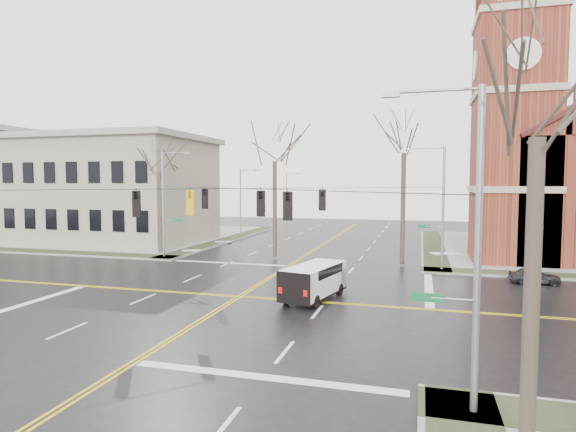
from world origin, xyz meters
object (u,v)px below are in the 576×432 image
(signal_pole_se, at_px, (471,241))
(tree_ne, at_px, (404,146))
(streetlight_north_b, at_px, (287,196))
(cargo_van, at_px, (315,279))
(tree_nw_far, at_px, (162,167))
(tree_nw_near, at_px, (275,155))
(streetlight_north_a, at_px, (242,200))
(parked_car_a, at_px, (534,276))
(signal_pole_nw, at_px, (165,201))
(signal_pole_ne, at_px, (441,204))
(tree_se, at_px, (538,115))

(signal_pole_se, relative_size, tree_ne, 0.69)
(streetlight_north_b, relative_size, cargo_van, 1.49)
(tree_nw_far, relative_size, tree_nw_near, 0.90)
(streetlight_north_b, height_order, tree_nw_near, tree_nw_near)
(cargo_van, height_order, tree_nw_far, tree_nw_far)
(streetlight_north_b, height_order, tree_nw_far, tree_nw_far)
(streetlight_north_a, xyz_separation_m, parked_car_a, (27.74, -19.61, -3.95))
(signal_pole_nw, bearing_deg, signal_pole_ne, 0.00)
(streetlight_north_b, bearing_deg, tree_ne, -61.21)
(signal_pole_nw, distance_m, signal_pole_se, 32.28)
(signal_pole_se, xyz_separation_m, tree_ne, (-2.75, 24.51, 4.44))
(signal_pole_se, relative_size, tree_se, 0.81)
(signal_pole_ne, xyz_separation_m, signal_pole_nw, (-22.64, 0.00, 0.00))
(streetlight_north_b, xyz_separation_m, tree_ne, (19.22, -34.99, 4.92))
(signal_pole_se, distance_m, cargo_van, 14.61)
(signal_pole_se, xyz_separation_m, tree_nw_near, (-13.39, 25.05, 3.92))
(tree_ne, bearing_deg, tree_nw_far, 179.28)
(tree_nw_near, bearing_deg, streetlight_north_b, 104.00)
(cargo_van, height_order, tree_ne, tree_ne)
(signal_pole_ne, bearing_deg, signal_pole_nw, 180.00)
(streetlight_north_a, height_order, streetlight_north_b, same)
(signal_pole_se, bearing_deg, parked_car_a, 73.84)
(signal_pole_se, height_order, parked_car_a, signal_pole_se)
(tree_nw_near, xyz_separation_m, tree_ne, (10.64, -0.54, 0.52))
(streetlight_north_b, relative_size, tree_nw_near, 0.65)
(streetlight_north_b, xyz_separation_m, cargo_van, (14.95, -47.27, -3.33))
(signal_pole_ne, height_order, parked_car_a, signal_pole_ne)
(streetlight_north_b, distance_m, parked_car_a, 48.52)
(streetlight_north_a, height_order, tree_nw_near, tree_nw_near)
(streetlight_north_b, bearing_deg, signal_pole_ne, -58.95)
(signal_pole_ne, distance_m, tree_se, 25.24)
(streetlight_north_a, bearing_deg, signal_pole_se, -60.91)
(parked_car_a, bearing_deg, signal_pole_se, 160.97)
(signal_pole_ne, xyz_separation_m, tree_nw_far, (-23.94, 1.78, 3.01))
(signal_pole_nw, distance_m, tree_se, 34.66)
(cargo_van, xyz_separation_m, tree_nw_near, (-6.36, 12.82, 7.73))
(signal_pole_se, bearing_deg, streetlight_north_a, 119.09)
(streetlight_north_b, xyz_separation_m, tree_nw_near, (8.59, -34.45, 4.40))
(signal_pole_se, distance_m, streetlight_north_a, 45.20)
(parked_car_a, xyz_separation_m, tree_nw_far, (-29.71, 4.89, 7.44))
(tree_nw_far, distance_m, tree_ne, 21.24)
(tree_nw_far, relative_size, tree_se, 0.99)
(signal_pole_ne, height_order, tree_nw_far, tree_nw_far)
(streetlight_north_a, relative_size, tree_se, 0.72)
(signal_pole_se, distance_m, parked_car_a, 21.17)
(signal_pole_se, height_order, tree_nw_near, tree_nw_near)
(tree_nw_near, bearing_deg, tree_nw_far, -178.51)
(signal_pole_ne, height_order, streetlight_north_a, signal_pole_ne)
(streetlight_north_b, relative_size, tree_se, 0.72)
(tree_nw_near, bearing_deg, streetlight_north_a, 120.73)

